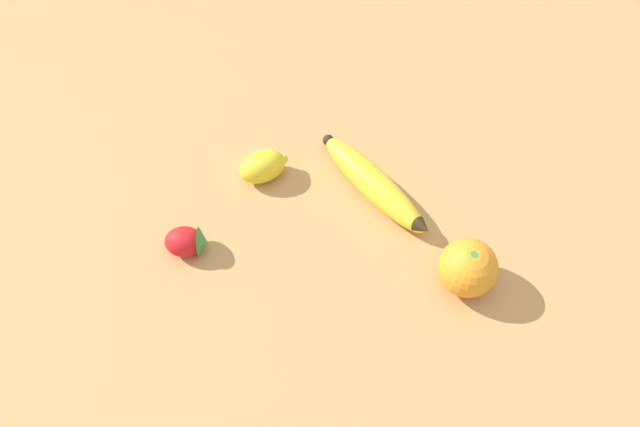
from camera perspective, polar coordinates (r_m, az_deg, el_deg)
ground_plane at (r=0.90m, az=0.66°, el=-1.10°), size 3.00×3.00×0.00m
banana at (r=0.91m, az=5.00°, el=2.68°), size 0.13×0.21×0.04m
orange at (r=0.84m, az=13.36°, el=-4.84°), size 0.08×0.08×0.08m
strawberry at (r=0.88m, az=-12.04°, el=-2.53°), size 0.06×0.07×0.04m
lemon at (r=0.93m, az=-5.25°, el=4.32°), size 0.08×0.08×0.05m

